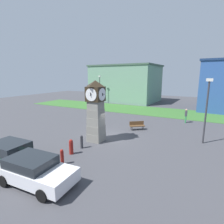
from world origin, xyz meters
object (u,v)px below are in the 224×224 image
object	(u,v)px
bollard_mid_row	(62,157)
car_near_tower	(12,154)
bollard_far_row	(71,147)
street_lamp_near_road	(207,106)
bollard_end_row	(82,142)
pedestrian_near_bench	(186,115)
clock_tower	(96,111)
bollard_near_tower	(49,166)
street_lamp_far_side	(100,87)
bench	(137,125)
car_by_building	(35,170)

from	to	relation	value
bollard_mid_row	car_near_tower	size ratio (longest dim) A/B	0.24
bollard_far_row	street_lamp_near_road	bearing A→B (deg)	38.63
bollard_end_row	car_near_tower	world-z (taller)	car_near_tower
bollard_mid_row	pedestrian_near_bench	bearing A→B (deg)	67.62
bollard_far_row	clock_tower	bearing A→B (deg)	86.91
bollard_near_tower	car_near_tower	xyz separation A→B (m)	(-2.94, -0.33, 0.26)
bollard_mid_row	street_lamp_far_side	world-z (taller)	street_lamp_far_side
car_near_tower	bench	size ratio (longest dim) A/B	2.72
bollard_far_row	bollard_end_row	size ratio (longest dim) A/B	1.04
clock_tower	bollard_end_row	world-z (taller)	clock_tower
bench	pedestrian_near_bench	distance (m)	7.05
clock_tower	street_lamp_far_side	bearing A→B (deg)	120.51
clock_tower	bollard_mid_row	world-z (taller)	clock_tower
bollard_mid_row	car_near_tower	world-z (taller)	car_near_tower
bench	pedestrian_near_bench	size ratio (longest dim) A/B	0.92
bollard_end_row	street_lamp_far_side	xyz separation A→B (m)	(-11.00, 20.85, 2.82)
bollard_mid_row	car_near_tower	xyz separation A→B (m)	(-2.72, -1.61, 0.25)
pedestrian_near_bench	street_lamp_near_road	bearing A→B (deg)	-73.19
bollard_near_tower	bollard_mid_row	world-z (taller)	bollard_mid_row
bollard_far_row	car_near_tower	xyz separation A→B (m)	(-2.21, -3.09, 0.21)
bollard_mid_row	car_by_building	bearing A→B (deg)	-85.52
bollard_far_row	pedestrian_near_bench	distance (m)	15.05
bench	pedestrian_near_bench	xyz separation A→B (m)	(4.37, 5.51, 0.48)
bollard_mid_row	car_by_building	distance (m)	2.24
bollard_mid_row	bench	world-z (taller)	bollard_mid_row
street_lamp_near_road	bollard_far_row	bearing A→B (deg)	-141.37
car_near_tower	car_by_building	world-z (taller)	car_near_tower
clock_tower	bollard_mid_row	bearing A→B (deg)	-85.84
clock_tower	pedestrian_near_bench	bearing A→B (deg)	57.78
bollard_mid_row	bench	bearing A→B (deg)	79.27
car_by_building	street_lamp_far_side	size ratio (longest dim) A/B	0.77
car_by_building	street_lamp_near_road	distance (m)	13.51
bollard_mid_row	street_lamp_far_side	distance (m)	26.35
clock_tower	bench	world-z (taller)	clock_tower
bollard_mid_row	car_by_building	size ratio (longest dim) A/B	0.23
pedestrian_near_bench	street_lamp_far_side	distance (m)	19.76
clock_tower	bollard_mid_row	size ratio (longest dim) A/B	5.11
bollard_near_tower	car_by_building	bearing A→B (deg)	-93.02
clock_tower	car_near_tower	xyz separation A→B (m)	(-2.38, -6.26, -1.98)
street_lamp_far_side	clock_tower	bearing A→B (deg)	-59.49
bollard_end_row	street_lamp_near_road	size ratio (longest dim) A/B	0.20
bollard_near_tower	street_lamp_near_road	distance (m)	12.80
bollard_far_row	bench	world-z (taller)	bollard_far_row
bollard_near_tower	pedestrian_near_bench	size ratio (longest dim) A/B	0.59
bollard_end_row	car_by_building	xyz separation A→B (m)	(0.65, -4.92, 0.21)
bollard_mid_row	bollard_end_row	world-z (taller)	bollard_end_row
clock_tower	bench	distance (m)	5.71
car_near_tower	car_by_building	distance (m)	2.96
bollard_near_tower	bollard_end_row	world-z (taller)	bollard_end_row
bollard_near_tower	bollard_end_row	size ratio (longest dim) A/B	0.94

